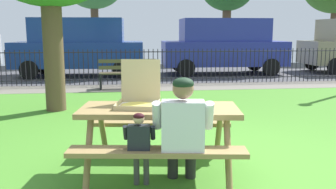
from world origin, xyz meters
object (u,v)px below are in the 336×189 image
at_px(parked_car_center, 224,45).
at_px(child_at_table, 140,143).
at_px(adult_at_table, 183,128).
at_px(park_bench_center, 128,74).
at_px(pizza_box_open, 139,97).
at_px(parked_car_left, 79,46).
at_px(picnic_table_foreground, 159,122).

bearing_deg(parked_car_center, child_at_table, -109.73).
distance_m(child_at_table, parked_car_center, 10.86).
bearing_deg(adult_at_table, park_bench_center, 93.80).
bearing_deg(child_at_table, adult_at_table, -3.97).
relative_size(pizza_box_open, park_bench_center, 0.37).
xyz_separation_m(parked_car_left, parked_car_center, (5.38, 0.00, 0.00)).
distance_m(picnic_table_foreground, parked_car_left, 9.91).
height_order(picnic_table_foreground, child_at_table, child_at_table).
relative_size(adult_at_table, parked_car_left, 0.25).
relative_size(park_bench_center, parked_car_left, 0.34).
relative_size(pizza_box_open, adult_at_table, 0.49).
height_order(adult_at_table, parked_car_left, parked_car_left).
height_order(parked_car_left, parked_car_center, same).
distance_m(picnic_table_foreground, park_bench_center, 6.43).
height_order(child_at_table, parked_car_center, parked_car_center).
distance_m(child_at_table, parked_car_left, 10.36).
relative_size(picnic_table_foreground, parked_car_center, 0.43).
distance_m(pizza_box_open, park_bench_center, 6.31).
xyz_separation_m(pizza_box_open, child_at_table, (-0.02, -0.63, -0.36)).
height_order(picnic_table_foreground, adult_at_table, adult_at_table).
bearing_deg(park_bench_center, pizza_box_open, -89.57).
xyz_separation_m(pizza_box_open, parked_car_left, (-1.74, 9.57, 0.23)).
distance_m(pizza_box_open, child_at_table, 0.73).
relative_size(picnic_table_foreground, child_at_table, 2.38).
xyz_separation_m(picnic_table_foreground, child_at_table, (-0.25, -0.50, -0.09)).
distance_m(park_bench_center, parked_car_left, 3.75).
bearing_deg(pizza_box_open, adult_at_table, -57.85).
xyz_separation_m(pizza_box_open, park_bench_center, (-0.05, 6.30, -0.45)).
bearing_deg(pizza_box_open, park_bench_center, 90.43).
bearing_deg(park_bench_center, parked_car_left, 117.29).
height_order(pizza_box_open, park_bench_center, pizza_box_open).
distance_m(picnic_table_foreground, adult_at_table, 0.57).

